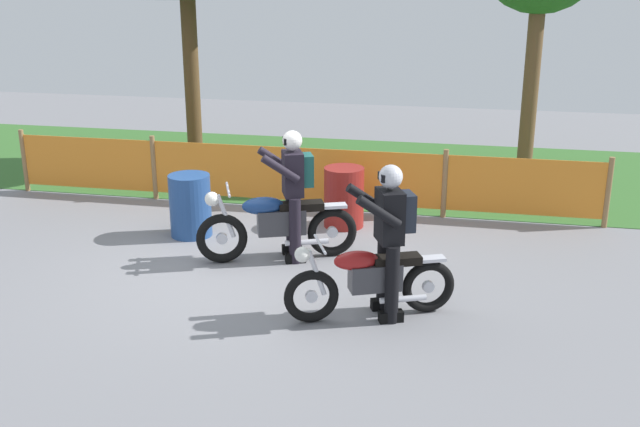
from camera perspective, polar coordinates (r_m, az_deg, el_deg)
The scene contains 9 objects.
ground at distance 9.64m, azimuth -5.44°, elevation -3.95°, with size 24.00×24.00×0.02m, color gray.
grass_verge at distance 14.22m, azimuth 0.41°, elevation 3.49°, with size 24.00×5.02×0.01m, color #386B2D.
barrier_fence at distance 11.71m, azimuth -2.01°, elevation 2.98°, with size 9.40×0.08×1.05m.
motorcycle_lead at distance 9.63m, azimuth -3.33°, elevation -0.82°, with size 1.98×0.95×0.99m.
motorcycle_trailing at distance 8.06m, azimuth 3.81°, elevation -5.05°, with size 1.78×0.90×0.90m.
rider_lead at distance 9.51m, azimuth -2.03°, elevation 1.96°, with size 0.78×0.68×1.69m.
rider_trailing at distance 7.92m, azimuth 5.33°, elevation -1.48°, with size 0.78×0.69×1.69m.
oil_drum at distance 10.89m, azimuth 1.83°, elevation 1.25°, with size 0.58×0.58×0.88m, color maroon.
spare_drum at distance 10.65m, azimuth -9.82°, elevation 0.61°, with size 0.58×0.58×0.88m, color navy.
Camera 1 is at (2.70, -8.52, 3.60)m, focal length 42.13 mm.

